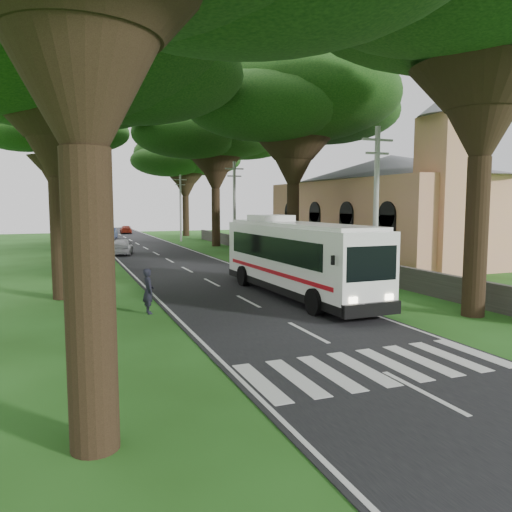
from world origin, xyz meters
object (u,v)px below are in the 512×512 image
object	(u,v)px
pole_near	(376,211)
coach_bus	(296,257)
distant_car_a	(122,246)
church	(392,199)
distant_car_c	(126,230)
pole_mid	(234,208)
pedestrian	(148,291)
pole_far	(181,207)
distant_car_b	(110,234)

from	to	relation	value
pole_near	coach_bus	distance (m)	4.39
pole_near	distant_car_a	xyz separation A→B (m)	(-8.50, 26.08, -3.41)
church	distant_car_c	world-z (taller)	church
pole_near	distant_car_c	bearing A→B (deg)	94.19
pole_near	pole_mid	size ratio (longest dim) A/B	1.00
distant_car_a	pedestrian	world-z (taller)	pedestrian
distant_car_c	pole_near	bearing A→B (deg)	98.38
pole_far	coach_bus	world-z (taller)	pole_far
distant_car_b	pole_mid	bearing A→B (deg)	-61.98
pole_near	coach_bus	size ratio (longest dim) A/B	0.65
pole_near	pole_far	world-z (taller)	same
pole_near	pole_mid	xyz separation A→B (m)	(0.00, 20.00, 0.00)
distant_car_b	distant_car_c	xyz separation A→B (m)	(3.37, 11.61, -0.10)
pole_far	distant_car_c	world-z (taller)	pole_far
distant_car_a	coach_bus	bearing A→B (deg)	115.30
coach_bus	distant_car_a	distance (m)	24.25
coach_bus	distant_car_c	distance (m)	56.16
pole_mid	pedestrian	size ratio (longest dim) A/B	4.25
pole_far	pole_mid	bearing A→B (deg)	-90.00
coach_bus	distant_car_b	bearing A→B (deg)	94.77
distant_car_c	pole_far	bearing A→B (deg)	107.16
coach_bus	distant_car_c	world-z (taller)	coach_bus
church	pedestrian	distance (m)	27.00
church	pole_mid	world-z (taller)	church
coach_bus	pole_mid	bearing A→B (deg)	79.42
pole_near	pedestrian	size ratio (longest dim) A/B	4.25
church	pole_near	bearing A→B (deg)	-128.50
coach_bus	pedestrian	world-z (taller)	coach_bus
distant_car_b	distant_car_a	bearing A→B (deg)	-80.07
pedestrian	pole_near	bearing A→B (deg)	-100.55
distant_car_b	distant_car_c	distance (m)	12.09
distant_car_a	distant_car_b	distance (m)	20.99
distant_car_b	pedestrian	size ratio (longest dim) A/B	2.24
church	pole_far	xyz separation A→B (m)	(-12.36, 24.45, -0.73)
pole_near	pole_mid	distance (m)	20.00
distant_car_a	distant_car_b	xyz separation A→B (m)	(0.84, 20.98, -0.04)
distant_car_c	church	bearing A→B (deg)	115.32
pole_near	distant_car_c	size ratio (longest dim) A/B	1.96
church	distant_car_b	distance (m)	37.57
pole_far	pedestrian	distance (m)	40.22
pole_far	pedestrian	bearing A→B (deg)	-104.72
distant_car_c	pedestrian	xyz separation A→B (m)	(-5.89, -57.44, 0.32)
coach_bus	distant_car_c	size ratio (longest dim) A/B	3.02
church	distant_car_c	size ratio (longest dim) A/B	5.87
distant_car_a	pedestrian	size ratio (longest dim) A/B	2.30
pedestrian	distant_car_b	bearing A→B (deg)	-6.82
church	pedestrian	world-z (taller)	church
church	pole_near	size ratio (longest dim) A/B	3.00
church	distant_car_a	world-z (taller)	church
coach_bus	pole_far	bearing A→B (deg)	84.26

